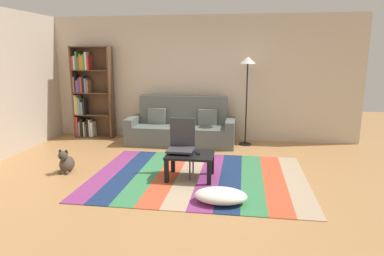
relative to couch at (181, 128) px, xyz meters
The scene contains 12 objects.
ground_plane 2.08m from the couch, 80.01° to the right, with size 14.00×14.00×0.00m, color #B27F4C.
back_wall 1.20m from the couch, 55.94° to the left, with size 6.80×0.10×2.70m, color beige.
left_wall 3.45m from the couch, 157.30° to the right, with size 0.10×5.50×2.70m, color beige.
rug 2.13m from the couch, 72.37° to the right, with size 3.29×2.47×0.01m.
couch is the anchor object (origin of this frame).
bookshelf 2.31m from the couch, behind, with size 0.90×0.28×2.05m.
coffee_table 2.14m from the couch, 76.14° to the right, with size 0.71×0.55×0.39m.
pouf 3.10m from the couch, 70.29° to the right, with size 0.68×0.44×0.18m, color white.
dog 2.59m from the couch, 125.84° to the right, with size 0.22×0.35×0.40m.
standing_lamp 1.81m from the couch, ahead, with size 0.32×0.32×1.83m.
tv_remote 2.14m from the couch, 72.96° to the right, with size 0.04×0.15×0.02m, color black.
folding_chair 1.98m from the couch, 79.58° to the right, with size 0.40×0.40×0.90m.
Camera 1 is at (0.93, -4.99, 1.88)m, focal length 31.98 mm.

